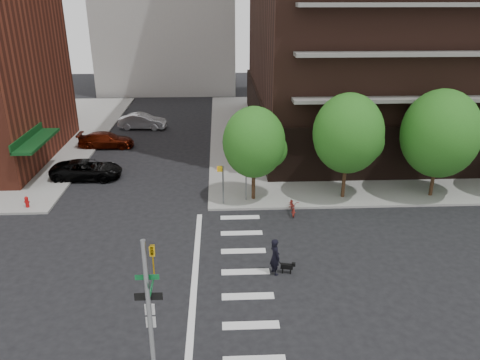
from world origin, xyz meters
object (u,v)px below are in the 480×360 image
(dog_walker, at_px, (275,256))
(scooter, at_px, (293,206))
(traffic_signal, at_px, (152,333))
(parked_car_maroon, at_px, (106,140))
(parked_car_black, at_px, (87,170))
(fire_hydrant, at_px, (27,201))
(parked_car_silver, at_px, (142,121))

(dog_walker, bearing_deg, scooter, -38.68)
(traffic_signal, bearing_deg, dog_walker, 56.24)
(parked_car_maroon, xyz_separation_m, scooter, (14.51, -13.79, -0.21))
(parked_car_black, bearing_deg, parked_car_maroon, 1.95)
(fire_hydrant, distance_m, parked_car_silver, 18.99)
(fire_hydrant, bearing_deg, scooter, -4.42)
(parked_car_black, relative_size, parked_car_silver, 1.09)
(parked_car_silver, relative_size, dog_walker, 2.45)
(fire_hydrant, xyz_separation_m, dog_walker, (14.93, -7.97, 0.40))
(parked_car_black, distance_m, dog_walker, 18.06)
(parked_car_black, height_order, parked_car_maroon, parked_car_black)
(traffic_signal, xyz_separation_m, dog_walker, (4.90, 7.33, -1.74))
(traffic_signal, height_order, parked_car_silver, traffic_signal)
(fire_hydrant, bearing_deg, parked_car_maroon, 79.56)
(parked_car_black, height_order, parked_car_silver, parked_car_silver)
(parked_car_silver, bearing_deg, scooter, -142.59)
(fire_hydrant, bearing_deg, parked_car_black, 64.15)
(fire_hydrant, bearing_deg, parked_car_silver, 75.91)
(parked_car_maroon, bearing_deg, traffic_signal, -165.34)
(fire_hydrant, xyz_separation_m, parked_car_silver, (4.62, 18.41, 0.22))
(parked_car_maroon, height_order, scooter, parked_car_maroon)
(traffic_signal, relative_size, parked_car_silver, 1.28)
(parked_car_silver, relative_size, scooter, 2.56)
(traffic_signal, xyz_separation_m, fire_hydrant, (-10.03, 15.29, -2.15))
(parked_car_silver, bearing_deg, parked_car_black, 176.53)
(parked_car_black, distance_m, parked_car_maroon, 7.37)
(parked_car_maroon, distance_m, parked_car_silver, 6.37)
(fire_hydrant, xyz_separation_m, scooter, (16.81, -1.30, -0.07))
(traffic_signal, bearing_deg, parked_car_silver, 99.12)
(fire_hydrant, bearing_deg, traffic_signal, -56.74)
(traffic_signal, relative_size, fire_hydrant, 8.20)
(parked_car_black, bearing_deg, scooter, -113.60)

